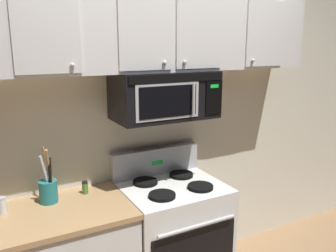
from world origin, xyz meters
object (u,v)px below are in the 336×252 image
Objects in this scene: salt_shaker at (2,206)px; spice_jar at (85,187)px; stove_range at (172,237)px; over_range_microwave at (165,95)px; utensil_crock_teal at (48,188)px.

salt_shaker is 0.54m from spice_jar.
stove_range is at bearing -15.55° from spice_jar.
salt_shaker is (-1.16, -0.00, -0.62)m from over_range_microwave.
utensil_crock_teal is (-0.87, 0.03, -0.57)m from over_range_microwave.
salt_shaker reaches higher than spice_jar.
over_range_microwave reaches higher than spice_jar.
stove_range is at bearing -89.86° from over_range_microwave.
salt_shaker is at bearing -173.80° from spice_jar.
utensil_crock_teal is at bearing 6.80° from salt_shaker.
over_range_microwave reaches higher than utensil_crock_teal.
stove_range is 1.47× the size of over_range_microwave.
salt_shaker is at bearing 174.42° from stove_range.
over_range_microwave is at bearing 90.14° from stove_range.
utensil_crock_teal is at bearing 177.98° from over_range_microwave.
over_range_microwave reaches higher than stove_range.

